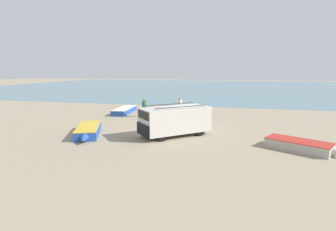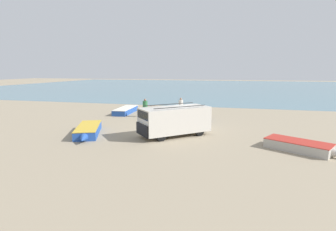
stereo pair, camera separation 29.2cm
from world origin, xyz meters
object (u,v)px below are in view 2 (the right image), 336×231
object	(u,v)px
fisherman_0	(181,105)
fishing_rowboat_3	(300,146)
parked_van	(174,120)
fisherman_1	(145,106)
fishing_rowboat_2	(126,110)
fishing_rowboat_0	(194,118)
fishing_rowboat_1	(88,130)

from	to	relation	value
fisherman_0	fishing_rowboat_3	bearing A→B (deg)	-74.81
parked_van	fisherman_1	bearing A→B (deg)	-97.88
parked_van	fisherman_1	distance (m)	7.81
fisherman_0	fisherman_1	distance (m)	3.75
fishing_rowboat_2	fishing_rowboat_3	size ratio (longest dim) A/B	1.34
fishing_rowboat_0	fisherman_1	world-z (taller)	fisherman_1
parked_van	fisherman_0	size ratio (longest dim) A/B	2.87
parked_van	fishing_rowboat_2	size ratio (longest dim) A/B	0.89
parked_van	fisherman_0	world-z (taller)	parked_van
fisherman_1	parked_van	bearing A→B (deg)	-144.92
fishing_rowboat_0	fisherman_0	xyz separation A→B (m)	(-1.82, 3.26, 0.73)
parked_van	fishing_rowboat_2	distance (m)	10.99
parked_van	fisherman_1	size ratio (longest dim) A/B	2.78
fishing_rowboat_0	fishing_rowboat_2	distance (m)	8.22
fishing_rowboat_0	fisherman_1	xyz separation A→B (m)	(-4.90, 1.11, 0.76)
fishing_rowboat_2	fisherman_0	xyz separation A→B (m)	(5.86, 0.32, 0.74)
parked_van	fishing_rowboat_3	distance (m)	7.88
fishing_rowboat_1	fishing_rowboat_2	bearing A→B (deg)	164.15
parked_van	fishing_rowboat_2	xyz separation A→B (m)	(-7.16, 8.30, -0.83)
parked_van	fisherman_1	world-z (taller)	parked_van
fisherman_1	fishing_rowboat_2	bearing A→B (deg)	57.62
fishing_rowboat_3	fisherman_0	bearing A→B (deg)	160.72
fishing_rowboat_0	fisherman_0	distance (m)	3.81
parked_van	fishing_rowboat_3	bearing A→B (deg)	125.74
fishing_rowboat_1	fisherman_0	bearing A→B (deg)	131.70
fishing_rowboat_0	fishing_rowboat_3	distance (m)	10.01
fishing_rowboat_3	fisherman_1	bearing A→B (deg)	175.60
fishing_rowboat_1	fisherman_0	distance (m)	10.93
fishing_rowboat_2	fisherman_0	bearing A→B (deg)	-91.27
fishing_rowboat_3	fishing_rowboat_1	bearing A→B (deg)	-152.10
fisherman_0	parked_van	bearing A→B (deg)	-107.27
parked_van	fishing_rowboat_0	world-z (taller)	parked_van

